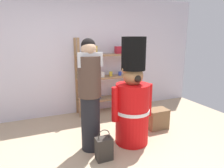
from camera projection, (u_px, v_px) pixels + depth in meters
name	position (u px, v px, depth m)	size (l,w,h in m)	color
back_wall	(69.00, 56.00, 4.22)	(6.40, 0.12, 2.60)	silver
merchandise_shelf	(107.00, 75.00, 4.43)	(1.38, 0.35, 1.68)	#93704C
teddy_bear_guard	(132.00, 101.00, 3.06)	(0.71, 0.55, 1.69)	red
person_shopper	(90.00, 94.00, 2.82)	(0.35, 0.33, 1.67)	black
shopping_bag	(104.00, 148.00, 2.71)	(0.23, 0.16, 0.45)	#332D28
display_crate	(157.00, 119.00, 3.67)	(0.40, 0.27, 0.37)	brown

